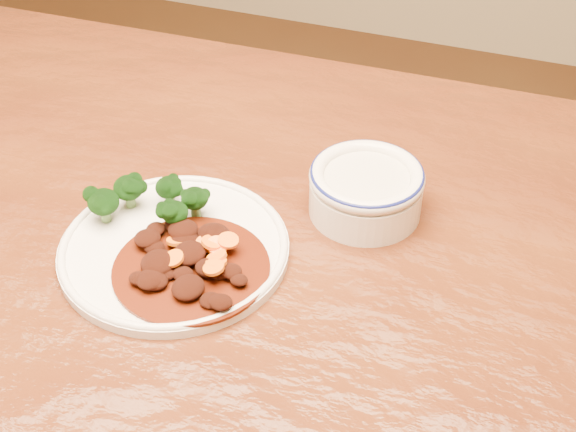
% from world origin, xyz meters
% --- Properties ---
extents(dining_table, '(1.51, 0.92, 0.75)m').
position_xyz_m(dining_table, '(-0.00, 0.00, 0.67)').
color(dining_table, '#54270E').
rests_on(dining_table, ground).
extents(dinner_plate, '(0.24, 0.24, 0.02)m').
position_xyz_m(dinner_plate, '(-0.01, 0.00, 0.76)').
color(dinner_plate, white).
rests_on(dinner_plate, dining_table).
extents(broccoli_florets, '(0.12, 0.08, 0.04)m').
position_xyz_m(broccoli_florets, '(-0.06, 0.04, 0.78)').
color(broccoli_florets, '#5E8B48').
rests_on(broccoli_florets, dinner_plate).
extents(mince_stew, '(0.16, 0.16, 0.02)m').
position_xyz_m(mince_stew, '(0.01, -0.02, 0.77)').
color(mince_stew, '#4A1607').
rests_on(mince_stew, dinner_plate).
extents(dip_bowl, '(0.12, 0.12, 0.06)m').
position_xyz_m(dip_bowl, '(0.16, 0.14, 0.78)').
color(dip_bowl, white).
rests_on(dip_bowl, dining_table).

